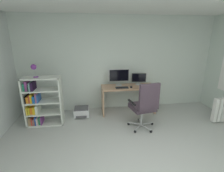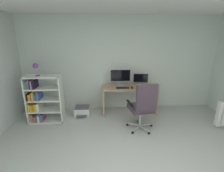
{
  "view_description": "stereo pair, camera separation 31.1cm",
  "coord_description": "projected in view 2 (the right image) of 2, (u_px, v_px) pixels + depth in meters",
  "views": [
    {
      "loc": [
        -0.8,
        -1.72,
        2.07
      ],
      "look_at": [
        -0.27,
        2.14,
        0.87
      ],
      "focal_mm": 26.14,
      "sensor_mm": 36.0,
      "label": 1
    },
    {
      "loc": [
        -0.49,
        -1.75,
        2.07
      ],
      "look_at": [
        -0.27,
        2.14,
        0.87
      ],
      "focal_mm": 26.14,
      "sensor_mm": 36.0,
      "label": 2
    }
  ],
  "objects": [
    {
      "name": "desk_lamp",
      "position": [
        36.0,
        67.0,
        3.74
      ],
      "size": [
        0.13,
        0.12,
        0.3
      ],
      "color": "#773291",
      "rests_on": "bookshelf"
    },
    {
      "name": "office_chair",
      "position": [
        143.0,
        105.0,
        3.54
      ],
      "size": [
        0.64,
        0.67,
        1.14
      ],
      "color": "#B7BABC",
      "rests_on": "ground"
    },
    {
      "name": "computer_mouse",
      "position": [
        132.0,
        88.0,
        4.3
      ],
      "size": [
        0.08,
        0.11,
        0.03
      ],
      "primitive_type": "cube",
      "rotation": [
        0.0,
        0.0,
        -0.23
      ],
      "color": "black",
      "rests_on": "desk"
    },
    {
      "name": "printer",
      "position": [
        82.0,
        111.0,
        4.47
      ],
      "size": [
        0.4,
        0.43,
        0.23
      ],
      "color": "silver",
      "rests_on": "ground"
    },
    {
      "name": "desk",
      "position": [
        129.0,
        94.0,
        4.48
      ],
      "size": [
        1.46,
        0.57,
        0.75
      ],
      "color": "tan",
      "rests_on": "ground"
    },
    {
      "name": "monitor_main",
      "position": [
        120.0,
        76.0,
        4.46
      ],
      "size": [
        0.57,
        0.18,
        0.45
      ],
      "color": "#B2B5B7",
      "rests_on": "desk"
    },
    {
      "name": "bookshelf",
      "position": [
        41.0,
        100.0,
        3.99
      ],
      "size": [
        0.84,
        0.35,
        1.18
      ],
      "color": "silver",
      "rests_on": "ground"
    },
    {
      "name": "keyboard",
      "position": [
        123.0,
        88.0,
        4.29
      ],
      "size": [
        0.34,
        0.13,
        0.02
      ],
      "primitive_type": "cube",
      "rotation": [
        0.0,
        0.0,
        -0.01
      ],
      "color": "black",
      "rests_on": "desk"
    },
    {
      "name": "wall_back",
      "position": [
        120.0,
        64.0,
        4.63
      ],
      "size": [
        5.47,
        0.1,
        2.62
      ],
      "primitive_type": "cube",
      "color": "silver",
      "rests_on": "ground"
    },
    {
      "name": "monitor_secondary",
      "position": [
        141.0,
        79.0,
        4.52
      ],
      "size": [
        0.39,
        0.18,
        0.32
      ],
      "color": "#B2B5B7",
      "rests_on": "desk"
    }
  ]
}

